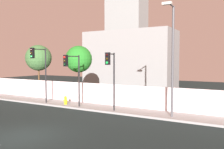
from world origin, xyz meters
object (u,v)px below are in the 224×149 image
(traffic_light_right, at_px, (39,63))
(roadside_tree_leftmost, at_px, (39,58))
(traffic_light_center, at_px, (111,69))
(street_lamp_curbside, at_px, (172,53))
(fire_hydrant, at_px, (66,100))
(roadside_tree_midleft, at_px, (79,59))
(traffic_light_left, at_px, (72,69))

(traffic_light_right, relative_size, roadside_tree_leftmost, 0.86)
(traffic_light_center, distance_m, roadside_tree_leftmost, 11.84)
(street_lamp_curbside, relative_size, fire_hydrant, 10.14)
(roadside_tree_leftmost, distance_m, roadside_tree_midleft, 5.53)
(traffic_light_right, xyz_separation_m, street_lamp_curbside, (11.53, 0.81, 0.75))
(traffic_light_left, xyz_separation_m, fire_hydrant, (-1.53, 0.99, -2.76))
(traffic_light_right, bearing_deg, fire_hydrant, 24.55)
(traffic_light_center, xyz_separation_m, street_lamp_curbside, (4.40, 0.59, 1.11))
(traffic_light_right, bearing_deg, roadside_tree_leftmost, 136.75)
(traffic_light_right, bearing_deg, traffic_light_left, -0.25)
(traffic_light_left, relative_size, fire_hydrant, 5.81)
(roadside_tree_leftmost, bearing_deg, roadside_tree_midleft, 0.00)
(street_lamp_curbside, xyz_separation_m, roadside_tree_midleft, (-10.11, 3.05, -0.38))
(traffic_light_left, distance_m, roadside_tree_leftmost, 8.74)
(street_lamp_curbside, relative_size, roadside_tree_midleft, 1.37)
(fire_hydrant, distance_m, roadside_tree_leftmost, 7.83)
(traffic_light_right, height_order, roadside_tree_leftmost, roadside_tree_leftmost)
(traffic_light_center, xyz_separation_m, fire_hydrant, (-4.99, 0.76, -2.85))
(traffic_light_left, relative_size, street_lamp_curbside, 0.57)
(roadside_tree_leftmost, bearing_deg, fire_hydrant, -24.75)
(traffic_light_left, relative_size, roadside_tree_midleft, 0.78)
(traffic_light_center, distance_m, traffic_light_right, 7.15)
(street_lamp_curbside, height_order, roadside_tree_midleft, street_lamp_curbside)
(fire_hydrant, height_order, roadside_tree_leftmost, roadside_tree_leftmost)
(street_lamp_curbside, bearing_deg, traffic_light_center, -172.36)
(traffic_light_center, height_order, roadside_tree_midleft, roadside_tree_midleft)
(roadside_tree_leftmost, bearing_deg, traffic_light_left, -26.49)
(traffic_light_center, relative_size, traffic_light_right, 0.90)
(roadside_tree_midleft, bearing_deg, street_lamp_curbside, -16.79)
(traffic_light_left, height_order, roadside_tree_leftmost, roadside_tree_leftmost)
(traffic_light_left, bearing_deg, traffic_light_center, 3.87)
(traffic_light_left, xyz_separation_m, traffic_light_right, (-3.67, 0.02, 0.45))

